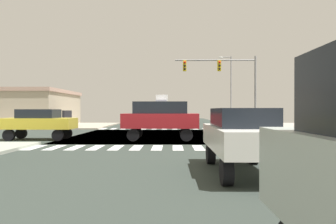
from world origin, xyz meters
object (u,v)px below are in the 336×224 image
object	(u,v)px
traffic_signal_mast	(225,75)
sedan_farside_1	(242,134)
suv_leading_2	(160,117)
pickup_nearside_1	(159,114)
box_truck_trailing_1	(162,106)
street_lamp	(229,84)
sedan_crossing_2	(39,122)
bank_building	(5,108)

from	to	relation	value
traffic_signal_mast	sedan_farside_1	world-z (taller)	traffic_signal_mast
suv_leading_2	sedan_farside_1	bearing A→B (deg)	-163.93
traffic_signal_mast	pickup_nearside_1	xyz separation A→B (m)	(-7.08, 18.28, -3.97)
box_truck_trailing_1	sedan_farside_1	bearing A→B (deg)	94.56
street_lamp	sedan_crossing_2	world-z (taller)	street_lamp
box_truck_trailing_1	traffic_signal_mast	bearing A→B (deg)	103.25
street_lamp	sedan_crossing_2	distance (m)	27.90
sedan_farside_1	traffic_signal_mast	bearing A→B (deg)	81.28
bank_building	pickup_nearside_1	bearing A→B (deg)	34.69
traffic_signal_mast	street_lamp	size ratio (longest dim) A/B	0.86
bank_building	sedan_crossing_2	distance (m)	20.19
pickup_nearside_1	sedan_crossing_2	size ratio (longest dim) A/B	1.19
street_lamp	box_truck_trailing_1	distance (m)	20.92
bank_building	box_truck_trailing_1	size ratio (longest dim) A/B	2.28
sedan_farside_1	sedan_crossing_2	distance (m)	13.98
traffic_signal_mast	sedan_farside_1	bearing A→B (deg)	-98.72
bank_building	suv_leading_2	distance (m)	25.21
bank_building	pickup_nearside_1	xyz separation A→B (m)	(17.72, 12.26, -0.80)
bank_building	box_truck_trailing_1	xyz separation A→B (m)	(17.72, 24.04, 0.47)
bank_building	sedan_crossing_2	bearing A→B (deg)	-55.32
traffic_signal_mast	pickup_nearside_1	distance (m)	20.01
box_truck_trailing_1	pickup_nearside_1	bearing A→B (deg)	90.00
street_lamp	sedan_farside_1	distance (m)	32.72
bank_building	sedan_farside_1	world-z (taller)	bank_building
pickup_nearside_1	box_truck_trailing_1	size ratio (longest dim) A/B	0.71
sedan_crossing_2	pickup_nearside_1	bearing A→B (deg)	-12.21
street_lamp	suv_leading_2	bearing A→B (deg)	-110.98
bank_building	sedan_crossing_2	size ratio (longest dim) A/B	3.82
street_lamp	box_truck_trailing_1	world-z (taller)	street_lamp
traffic_signal_mast	pickup_nearside_1	size ratio (longest dim) A/B	1.54
sedan_crossing_2	suv_leading_2	distance (m)	7.50
sedan_farside_1	box_truck_trailing_1	xyz separation A→B (m)	(-4.00, 50.14, 1.45)
traffic_signal_mast	sedan_farside_1	size ratio (longest dim) A/B	1.83
bank_building	suv_leading_2	size ratio (longest dim) A/B	3.57
street_lamp	sedan_farside_1	xyz separation A→B (m)	(-5.84, -31.91, -4.28)
traffic_signal_mast	box_truck_trailing_1	xyz separation A→B (m)	(-7.08, 30.06, -2.70)
bank_building	suv_leading_2	bearing A→B (deg)	-41.16
traffic_signal_mast	suv_leading_2	bearing A→B (deg)	-118.86
street_lamp	traffic_signal_mast	bearing A→B (deg)	-103.16
street_lamp	box_truck_trailing_1	size ratio (longest dim) A/B	1.27
street_lamp	sedan_crossing_2	bearing A→B (deg)	-125.70
bank_building	box_truck_trailing_1	world-z (taller)	box_truck_trailing_1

